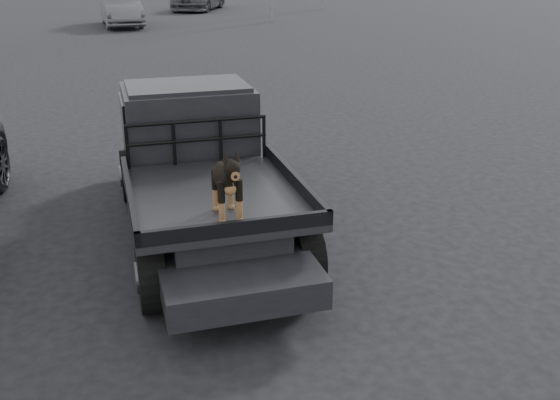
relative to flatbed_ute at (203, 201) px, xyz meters
name	(u,v)px	position (x,y,z in m)	size (l,w,h in m)	color
ground	(231,282)	(0.06, -1.38, -0.46)	(120.00, 120.00, 0.00)	black
flatbed_ute	(203,201)	(0.00, 0.00, 0.00)	(2.00, 5.40, 0.92)	black
ute_cab	(188,116)	(0.00, 0.95, 0.90)	(1.72, 1.30, 0.88)	black
headache_rack	(198,142)	(0.00, 0.20, 0.74)	(1.80, 0.08, 0.55)	black
dog	(226,182)	(0.00, -1.62, 0.83)	(0.32, 0.60, 0.74)	black
distant_car_a	(121,9)	(0.27, 25.47, 0.36)	(1.73, 4.95, 1.63)	#49494D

